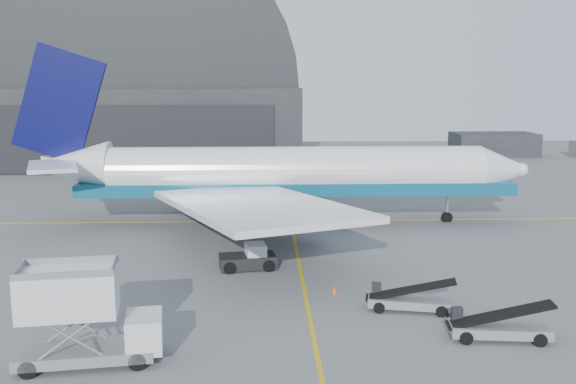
{
  "coord_description": "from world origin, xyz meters",
  "views": [
    {
      "loc": [
        -2.53,
        -39.07,
        13.06
      ],
      "look_at": [
        -0.63,
        10.08,
        4.5
      ],
      "focal_mm": 40.0,
      "sensor_mm": 36.0,
      "label": 1
    }
  ],
  "objects_px": {
    "airliner": "(276,174)",
    "catering_truck": "(83,317)",
    "pushback_tug": "(249,259)",
    "belt_loader_a": "(409,300)",
    "belt_loader_b": "(498,327)"
  },
  "relations": [
    {
      "from": "catering_truck",
      "to": "belt_loader_a",
      "type": "height_order",
      "value": "catering_truck"
    },
    {
      "from": "pushback_tug",
      "to": "belt_loader_b",
      "type": "distance_m",
      "value": 18.41
    },
    {
      "from": "pushback_tug",
      "to": "catering_truck",
      "type": "bearing_deg",
      "value": -124.6
    },
    {
      "from": "catering_truck",
      "to": "belt_loader_a",
      "type": "xyz_separation_m",
      "value": [
        16.72,
        6.48,
        -1.7
      ]
    },
    {
      "from": "catering_truck",
      "to": "pushback_tug",
      "type": "relative_size",
      "value": 1.65
    },
    {
      "from": "airliner",
      "to": "catering_truck",
      "type": "xyz_separation_m",
      "value": [
        -9.5,
        -29.58,
        -2.32
      ]
    },
    {
      "from": "catering_truck",
      "to": "pushback_tug",
      "type": "distance_m",
      "value": 16.95
    },
    {
      "from": "catering_truck",
      "to": "belt_loader_a",
      "type": "bearing_deg",
      "value": 13.28
    },
    {
      "from": "airliner",
      "to": "belt_loader_a",
      "type": "height_order",
      "value": "airliner"
    },
    {
      "from": "belt_loader_b",
      "to": "catering_truck",
      "type": "bearing_deg",
      "value": -167.75
    },
    {
      "from": "catering_truck",
      "to": "belt_loader_a",
      "type": "distance_m",
      "value": 18.01
    },
    {
      "from": "airliner",
      "to": "catering_truck",
      "type": "relative_size",
      "value": 6.83
    },
    {
      "from": "catering_truck",
      "to": "belt_loader_b",
      "type": "relative_size",
      "value": 1.28
    },
    {
      "from": "airliner",
      "to": "pushback_tug",
      "type": "distance_m",
      "value": 15.07
    },
    {
      "from": "belt_loader_b",
      "to": "pushback_tug",
      "type": "bearing_deg",
      "value": 141.08
    }
  ]
}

